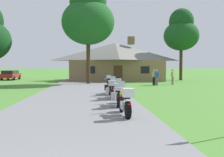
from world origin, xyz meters
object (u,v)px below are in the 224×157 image
at_px(tree_by_lodge_front, 88,16).
at_px(motorcycle_green_third_in_row, 112,89).
at_px(motorcycle_yellow_nearest_to_camera, 125,101).
at_px(tree_right_of_lodge, 181,32).
at_px(bystander_tan_shirt_beside_signpost, 173,76).
at_px(parked_red_suv_far_left, 11,75).
at_px(motorcycle_red_second_in_row, 119,95).
at_px(motorcycle_silver_farthest_in_row, 110,86).
at_px(bystander_blue_shirt_near_lodge, 157,76).
at_px(bystander_tan_shirt_by_tree, 154,76).

bearing_deg(tree_by_lodge_front, motorcycle_green_third_in_row, -83.50).
xyz_separation_m(motorcycle_yellow_nearest_to_camera, tree_by_lodge_front, (-1.71, 19.85, 6.98)).
bearing_deg(tree_right_of_lodge, motorcycle_yellow_nearest_to_camera, -112.72).
relative_size(bystander_tan_shirt_beside_signpost, parked_red_suv_far_left, 0.37).
height_order(motorcycle_yellow_nearest_to_camera, motorcycle_red_second_in_row, same).
bearing_deg(tree_by_lodge_front, motorcycle_yellow_nearest_to_camera, -85.08).
height_order(motorcycle_silver_farthest_in_row, tree_by_lodge_front, tree_by_lodge_front).
height_order(motorcycle_yellow_nearest_to_camera, motorcycle_green_third_in_row, same).
relative_size(motorcycle_red_second_in_row, bystander_tan_shirt_beside_signpost, 1.24).
bearing_deg(motorcycle_yellow_nearest_to_camera, motorcycle_red_second_in_row, 86.57).
bearing_deg(tree_by_lodge_front, bystander_tan_shirt_beside_signpost, -10.91).
bearing_deg(motorcycle_yellow_nearest_to_camera, tree_right_of_lodge, 63.95).
height_order(motorcycle_red_second_in_row, bystander_blue_shirt_near_lodge, bystander_blue_shirt_near_lodge).
height_order(motorcycle_yellow_nearest_to_camera, bystander_tan_shirt_by_tree, bystander_tan_shirt_by_tree).
relative_size(motorcycle_silver_farthest_in_row, bystander_tan_shirt_by_tree, 1.25).
relative_size(motorcycle_silver_farthest_in_row, tree_right_of_lodge, 0.20).
distance_m(motorcycle_yellow_nearest_to_camera, bystander_tan_shirt_by_tree, 18.12).
height_order(motorcycle_yellow_nearest_to_camera, tree_right_of_lodge, tree_right_of_lodge).
bearing_deg(parked_red_suv_far_left, motorcycle_red_second_in_row, -64.27).
xyz_separation_m(bystander_tan_shirt_beside_signpost, bystander_tan_shirt_by_tree, (-2.24, -0.74, -0.02)).
bearing_deg(tree_by_lodge_front, parked_red_suv_far_left, 138.83).
height_order(motorcycle_yellow_nearest_to_camera, bystander_tan_shirt_beside_signpost, bystander_tan_shirt_beside_signpost).
distance_m(motorcycle_red_second_in_row, parked_red_suv_far_left, 30.36).
xyz_separation_m(motorcycle_yellow_nearest_to_camera, bystander_tan_shirt_beside_signpost, (7.42, 18.09, 0.33)).
bearing_deg(motorcycle_yellow_nearest_to_camera, motorcycle_silver_farthest_in_row, 87.32).
height_order(motorcycle_green_third_in_row, motorcycle_silver_farthest_in_row, same).
relative_size(motorcycle_green_third_in_row, bystander_blue_shirt_near_lodge, 1.24).
bearing_deg(bystander_blue_shirt_near_lodge, motorcycle_green_third_in_row, 120.22).
bearing_deg(motorcycle_silver_farthest_in_row, bystander_tan_shirt_beside_signpost, 53.41).
bearing_deg(bystander_blue_shirt_near_lodge, tree_by_lodge_front, 34.51).
bearing_deg(motorcycle_red_second_in_row, bystander_tan_shirt_by_tree, 76.19).
relative_size(motorcycle_red_second_in_row, tree_right_of_lodge, 0.20).
height_order(motorcycle_red_second_in_row, tree_by_lodge_front, tree_by_lodge_front).
xyz_separation_m(motorcycle_red_second_in_row, motorcycle_green_third_in_row, (-0.09, 2.94, 0.00)).
bearing_deg(motorcycle_green_third_in_row, tree_right_of_lodge, 68.60).
relative_size(tree_right_of_lodge, tree_by_lodge_front, 0.89).
distance_m(bystander_tan_shirt_beside_signpost, bystander_tan_shirt_by_tree, 2.35).
bearing_deg(parked_red_suv_far_left, tree_by_lodge_front, -41.30).
bearing_deg(bystander_tan_shirt_by_tree, motorcycle_silver_farthest_in_row, -58.89).
bearing_deg(bystander_tan_shirt_by_tree, tree_right_of_lodge, 118.45).
bearing_deg(motorcycle_red_second_in_row, parked_red_suv_far_left, 121.41).
bearing_deg(motorcycle_red_second_in_row, tree_right_of_lodge, 70.71).
distance_m(bystander_tan_shirt_by_tree, tree_by_lodge_front, 9.91).
bearing_deg(bystander_tan_shirt_beside_signpost, motorcycle_yellow_nearest_to_camera, -160.18).
xyz_separation_m(motorcycle_yellow_nearest_to_camera, parked_red_suv_far_left, (-13.24, 29.93, 0.16)).
distance_m(motorcycle_red_second_in_row, tree_by_lodge_front, 18.68).
distance_m(motorcycle_silver_farthest_in_row, bystander_tan_shirt_beside_signpost, 12.58).
distance_m(bystander_blue_shirt_near_lodge, parked_red_suv_far_left, 22.66).
bearing_deg(motorcycle_red_second_in_row, motorcycle_silver_farthest_in_row, 96.57).
relative_size(motorcycle_yellow_nearest_to_camera, motorcycle_green_third_in_row, 1.00).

